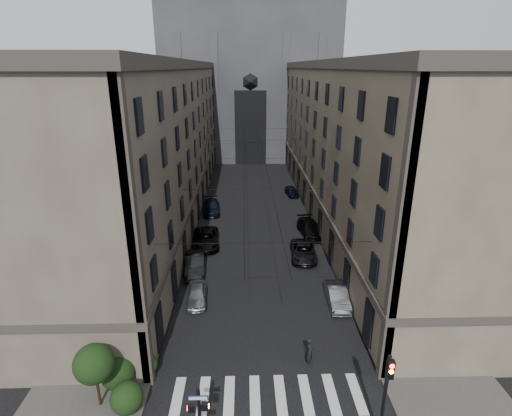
{
  "coord_description": "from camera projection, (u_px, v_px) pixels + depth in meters",
  "views": [
    {
      "loc": [
        -1.22,
        -13.29,
        18.14
      ],
      "look_at": [
        -0.49,
        11.61,
        9.31
      ],
      "focal_mm": 28.0,
      "sensor_mm": 36.0,
      "label": 1
    }
  ],
  "objects": [
    {
      "name": "sidewalk_left",
      "position": [
        174.0,
        213.0,
        52.22
      ],
      "size": [
        7.0,
        80.0,
        0.15
      ],
      "primitive_type": "cube",
      "color": "#383533",
      "rests_on": "ground"
    },
    {
      "name": "zebra_crossing",
      "position": [
        268.0,
        395.0,
        23.33
      ],
      "size": [
        11.0,
        3.2,
        0.01
      ],
      "primitive_type": "cube",
      "color": "beige",
      "rests_on": "ground"
    },
    {
      "name": "car_left_far",
      "position": [
        211.0,
        207.0,
        52.34
      ],
      "size": [
        2.57,
        5.45,
        1.53
      ],
      "primitive_type": "imported",
      "rotation": [
        0.0,
        0.0,
        0.08
      ],
      "color": "black",
      "rests_on": "ground"
    },
    {
      "name": "car_left_midfar",
      "position": [
        206.0,
        239.0,
        42.64
      ],
      "size": [
        3.08,
        5.95,
        1.6
      ],
      "primitive_type": "imported",
      "rotation": [
        0.0,
        0.0,
        0.07
      ],
      "color": "black",
      "rests_on": "ground"
    },
    {
      "name": "pedestrian_signal_left",
      "position": [
        199.0,
        416.0,
        19.16
      ],
      "size": [
        1.02,
        0.38,
        4.0
      ],
      "color": "black",
      "rests_on": "ground"
    },
    {
      "name": "traffic_light_right",
      "position": [
        386.0,
        389.0,
        19.48
      ],
      "size": [
        0.34,
        0.5,
        5.2
      ],
      "color": "black",
      "rests_on": "ground"
    },
    {
      "name": "shrub_cluster",
      "position": [
        114.0,
        374.0,
        22.49
      ],
      "size": [
        3.9,
        4.4,
        3.9
      ],
      "color": "black",
      "rests_on": "sidewalk_left"
    },
    {
      "name": "tram_wires",
      "position": [
        254.0,
        159.0,
        49.77
      ],
      "size": [
        14.0,
        60.0,
        0.43
      ],
      "color": "black",
      "rests_on": "ground"
    },
    {
      "name": "car_right_midfar",
      "position": [
        310.0,
        228.0,
        45.38
      ],
      "size": [
        2.84,
        5.66,
        1.58
      ],
      "primitive_type": "imported",
      "rotation": [
        0.0,
        0.0,
        0.12
      ],
      "color": "black",
      "rests_on": "ground"
    },
    {
      "name": "car_right_near",
      "position": [
        337.0,
        296.0,
        32.11
      ],
      "size": [
        1.66,
        4.41,
        1.44
      ],
      "primitive_type": "imported",
      "rotation": [
        0.0,
        0.0,
        -0.03
      ],
      "color": "slate",
      "rests_on": "ground"
    },
    {
      "name": "building_right",
      "position": [
        362.0,
        141.0,
        49.78
      ],
      "size": [
        13.6,
        60.6,
        18.85
      ],
      "color": "brown",
      "rests_on": "ground"
    },
    {
      "name": "building_left",
      "position": [
        145.0,
        143.0,
        49.04
      ],
      "size": [
        13.6,
        60.6,
        18.85
      ],
      "color": "#4F463D",
      "rests_on": "ground"
    },
    {
      "name": "car_left_near",
      "position": [
        197.0,
        295.0,
        32.42
      ],
      "size": [
        1.85,
        4.03,
        1.34
      ],
      "primitive_type": "imported",
      "rotation": [
        0.0,
        0.0,
        0.07
      ],
      "color": "gray",
      "rests_on": "ground"
    },
    {
      "name": "pedestrian",
      "position": [
        310.0,
        352.0,
        25.43
      ],
      "size": [
        0.71,
        0.85,
        2.0
      ],
      "primitive_type": "imported",
      "rotation": [
        0.0,
        0.0,
        1.21
      ],
      "color": "black",
      "rests_on": "ground"
    },
    {
      "name": "car_right_far",
      "position": [
        292.0,
        191.0,
        59.39
      ],
      "size": [
        2.05,
        4.03,
        1.31
      ],
      "primitive_type": "imported",
      "rotation": [
        0.0,
        0.0,
        0.13
      ],
      "color": "black",
      "rests_on": "ground"
    },
    {
      "name": "car_left_midnear",
      "position": [
        195.0,
        264.0,
        37.17
      ],
      "size": [
        2.17,
        5.06,
        1.62
      ],
      "primitive_type": "imported",
      "rotation": [
        0.0,
        0.0,
        0.09
      ],
      "color": "black",
      "rests_on": "ground"
    },
    {
      "name": "sidewalk_right",
      "position": [
        333.0,
        211.0,
        52.8
      ],
      "size": [
        7.0,
        80.0,
        0.15
      ],
      "primitive_type": "cube",
      "color": "#383533",
      "rests_on": "ground"
    },
    {
      "name": "car_right_midnear",
      "position": [
        303.0,
        251.0,
        39.85
      ],
      "size": [
        2.79,
        5.45,
        1.47
      ],
      "primitive_type": "imported",
      "rotation": [
        0.0,
        0.0,
        -0.07
      ],
      "color": "black",
      "rests_on": "ground"
    },
    {
      "name": "gothic_tower",
      "position": [
        249.0,
        69.0,
        83.29
      ],
      "size": [
        35.0,
        23.0,
        58.0
      ],
      "color": "#2D2D33",
      "rests_on": "ground"
    }
  ]
}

